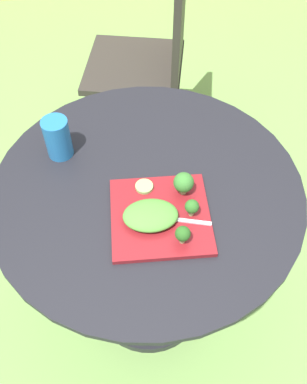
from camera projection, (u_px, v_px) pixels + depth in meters
name	position (u px, v px, depth m)	size (l,w,h in m)	color
ground_plane	(149.00, 298.00, 1.75)	(12.00, 12.00, 0.00)	#70994C
patio_table	(148.00, 239.00, 1.39)	(0.86, 0.86, 0.73)	black
patio_chair	(154.00, 50.00, 1.92)	(0.51, 0.51, 0.90)	#332D28
salad_plate	(160.00, 216.00, 1.10)	(0.25, 0.25, 0.01)	maroon
drinking_glass	(58.00, 140.00, 1.20)	(0.07, 0.07, 0.12)	#236BA8
fork	(175.00, 219.00, 1.08)	(0.15, 0.05, 0.00)	silver
lettuce_mound	(151.00, 215.00, 1.07)	(0.14, 0.10, 0.04)	#519338
broccoli_floret_0	(192.00, 207.00, 1.07)	(0.04, 0.04, 0.05)	#99B770
broccoli_floret_1	(184.00, 183.00, 1.11)	(0.05, 0.05, 0.07)	#99B770
broccoli_floret_2	(183.00, 234.00, 1.02)	(0.04, 0.04, 0.05)	#99B770
cucumber_slice_0	(144.00, 187.00, 1.14)	(0.05, 0.05, 0.01)	#8EB766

